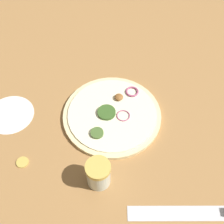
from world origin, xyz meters
TOP-DOWN VIEW (x-y plane):
  - ground_plane at (0.00, 0.00)m, footprint 3.00×3.00m
  - pizza at (-0.00, 0.00)m, footprint 0.28×0.28m
  - spice_jar at (0.13, -0.15)m, footprint 0.06×0.06m
  - loose_cap at (-0.03, -0.27)m, footprint 0.03×0.03m
  - flour_patch at (-0.19, -0.22)m, footprint 0.14×0.14m

SIDE VIEW (x-z plane):
  - ground_plane at x=0.00m, z-range 0.00..0.00m
  - flour_patch at x=-0.19m, z-range 0.00..0.00m
  - loose_cap at x=-0.03m, z-range 0.00..0.01m
  - pizza at x=0.00m, z-range -0.01..0.02m
  - spice_jar at x=0.13m, z-range 0.00..0.08m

